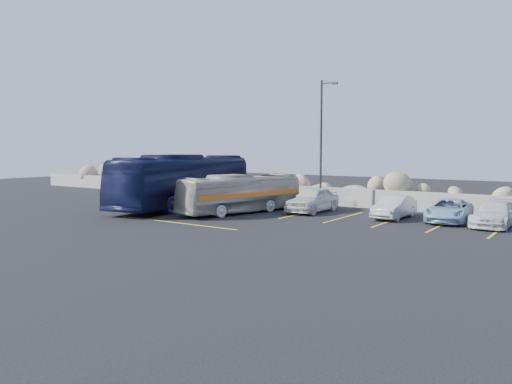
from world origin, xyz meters
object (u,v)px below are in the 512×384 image
Objects in this scene: tour_coach at (184,181)px; car_a at (312,199)px; car_c at (495,214)px; car_d at (449,210)px; vintage_bus at (241,194)px; car_b at (394,207)px; lamppost at (322,141)px.

tour_coach reaches higher than car_a.
car_a is (8.06, 2.57, -0.96)m from tour_coach.
car_d is at bearing 176.11° from car_c.
vintage_bus is 4.35m from car_a.
tour_coach is 2.78× the size of car_a.
vintage_bus is 8.84m from car_b.
lamppost is 6.11m from vintage_bus.
vintage_bus is 4.76m from tour_coach.
tour_coach is 13.38m from car_b.
car_a is 7.81m from car_d.
lamppost reaches higher than car_c.
lamppost is 1.90× the size of car_c.
tour_coach is 2.92× the size of car_c.
lamppost is 3.81m from car_a.
vintage_bus is 0.67× the size of tour_coach.
car_c is (10.04, 0.26, -0.14)m from car_a.
car_a is (3.34, 2.75, -0.39)m from vintage_bus.
tour_coach is at bearing -174.02° from car_d.
car_c is at bearing 0.85° from car_a.
lamppost reaches higher than car_b.
lamppost is at bearing 167.80° from car_b.
car_d is at bearing 3.26° from car_a.
car_c is at bearing 0.40° from tour_coach.
tour_coach reaches higher than car_c.
lamppost is 1.80× the size of car_a.
vintage_bus is 1.90× the size of car_d.
car_b is (5.14, -1.27, -3.68)m from lamppost.
car_d is (15.85, 3.10, -1.12)m from tour_coach.
tour_coach is (-7.92, -3.96, -2.58)m from lamppost.
lamppost is at bearing 95.12° from car_a.
lamppost reaches higher than vintage_bus.
vintage_bus reaches higher than car_a.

